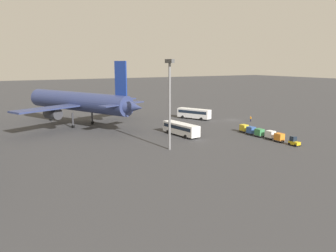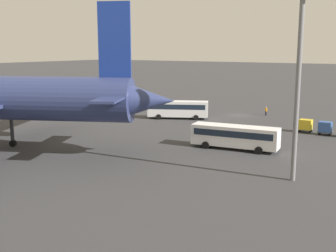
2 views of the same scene
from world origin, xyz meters
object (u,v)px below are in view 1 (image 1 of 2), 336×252
(shuttle_bus_near, at_px, (194,113))
(cargo_cart_orange, at_px, (279,137))
(baggage_tug, at_px, (294,141))
(cargo_cart_green, at_px, (259,132))
(cargo_cart_white, at_px, (271,134))
(cargo_cart_blue, at_px, (251,130))
(worker_person, at_px, (251,119))
(cargo_cart_yellow, at_px, (244,128))
(shuttle_bus_far, at_px, (181,128))
(airplane, at_px, (79,102))

(shuttle_bus_near, height_order, cargo_cart_orange, shuttle_bus_near)
(baggage_tug, xyz_separation_m, cargo_cart_green, (10.24, 0.40, 0.25))
(cargo_cart_white, relative_size, cargo_cart_blue, 1.00)
(worker_person, bearing_deg, cargo_cart_green, 142.06)
(cargo_cart_yellow, bearing_deg, worker_person, -49.15)
(shuttle_bus_near, relative_size, shuttle_bus_far, 0.96)
(airplane, height_order, cargo_cart_green, airplane)
(baggage_tug, height_order, cargo_cart_blue, baggage_tug)
(cargo_cart_orange, height_order, cargo_cart_green, same)
(cargo_cart_blue, bearing_deg, baggage_tug, -178.83)
(cargo_cart_white, bearing_deg, cargo_cart_orange, 171.73)
(worker_person, distance_m, cargo_cart_white, 24.39)
(shuttle_bus_far, distance_m, worker_person, 30.55)
(baggage_tug, xyz_separation_m, cargo_cart_white, (7.13, -0.23, 0.25))
(baggage_tug, bearing_deg, cargo_cart_green, 2.56)
(shuttle_bus_near, xyz_separation_m, shuttle_bus_far, (-19.29, 16.96, -0.12))
(shuttle_bus_near, height_order, cargo_cart_green, shuttle_bus_near)
(shuttle_bus_near, distance_m, worker_person, 18.27)
(baggage_tug, xyz_separation_m, cargo_cart_orange, (4.03, 0.23, 0.25))
(airplane, distance_m, cargo_cart_blue, 49.48)
(cargo_cart_white, relative_size, cargo_cart_green, 1.00)
(shuttle_bus_near, height_order, worker_person, shuttle_bus_near)
(worker_person, bearing_deg, cargo_cart_blue, 136.82)
(worker_person, bearing_deg, cargo_cart_white, 147.72)
(shuttle_bus_near, relative_size, cargo_cart_blue, 5.56)
(shuttle_bus_far, distance_m, cargo_cart_blue, 18.20)
(worker_person, relative_size, cargo_cart_orange, 0.84)
(worker_person, distance_m, cargo_cart_blue, 19.77)
(cargo_cart_orange, relative_size, cargo_cart_white, 1.00)
(cargo_cart_orange, relative_size, cargo_cart_blue, 1.00)
(cargo_cart_green, relative_size, cargo_cart_blue, 1.00)
(airplane, height_order, cargo_cart_orange, airplane)
(shuttle_bus_far, height_order, cargo_cart_yellow, shuttle_bus_far)
(shuttle_bus_near, xyz_separation_m, cargo_cart_green, (-30.41, 0.76, -0.82))
(airplane, relative_size, cargo_cart_orange, 22.58)
(shuttle_bus_near, bearing_deg, cargo_cart_orange, 152.85)
(shuttle_bus_far, bearing_deg, cargo_cart_green, -132.04)
(cargo_cart_orange, relative_size, cargo_cart_yellow, 1.00)
(shuttle_bus_near, xyz_separation_m, cargo_cart_yellow, (-24.20, 0.18, -0.82))
(shuttle_bus_far, xyz_separation_m, cargo_cart_blue, (-8.01, -16.33, -0.70))
(shuttle_bus_far, relative_size, baggage_tug, 4.93)
(cargo_cart_orange, bearing_deg, shuttle_bus_near, -0.91)
(cargo_cart_green, bearing_deg, worker_person, -37.94)
(shuttle_bus_near, bearing_deg, cargo_cart_white, 153.54)
(baggage_tug, distance_m, cargo_cart_green, 10.25)
(worker_person, xyz_separation_m, cargo_cart_yellow, (-11.31, 13.08, 0.32))
(cargo_cart_white, bearing_deg, shuttle_bus_far, 49.80)
(airplane, height_order, cargo_cart_blue, airplane)
(cargo_cart_green, xyz_separation_m, cargo_cart_yellow, (6.21, -0.58, 0.00))
(baggage_tug, bearing_deg, cargo_cart_orange, 3.53)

